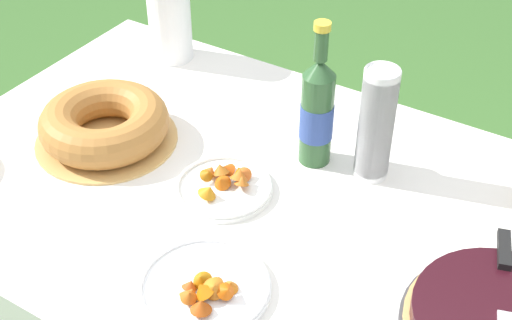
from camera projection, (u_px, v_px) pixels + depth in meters
garden_table at (296, 240)px, 1.46m from camera, size 1.63×0.92×0.77m
tablecloth at (297, 217)px, 1.42m from camera, size 1.64×0.93×0.10m
serving_knife at (506, 298)px, 1.15m from camera, size 0.14×0.36×0.01m
bundt_cake at (105, 124)px, 1.57m from camera, size 0.32×0.32×0.09m
cup_stack at (376, 125)px, 1.43m from camera, size 0.07×0.07×0.25m
cider_bottle_green at (317, 111)px, 1.47m from camera, size 0.07×0.07×0.33m
snack_plate_left at (205, 287)px, 1.24m from camera, size 0.24×0.24×0.06m
snack_plate_right at (224, 185)px, 1.45m from camera, size 0.20×0.20×0.06m
paper_towel_roll at (169, 17)px, 1.82m from camera, size 0.11×0.11×0.24m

